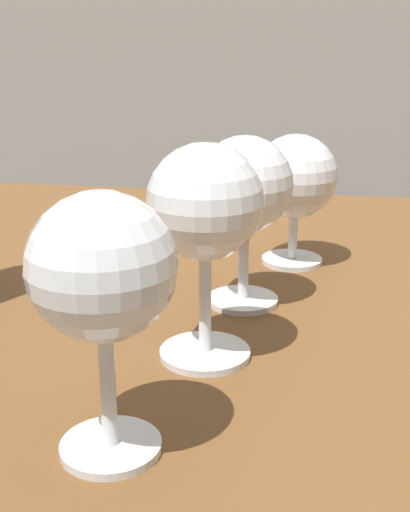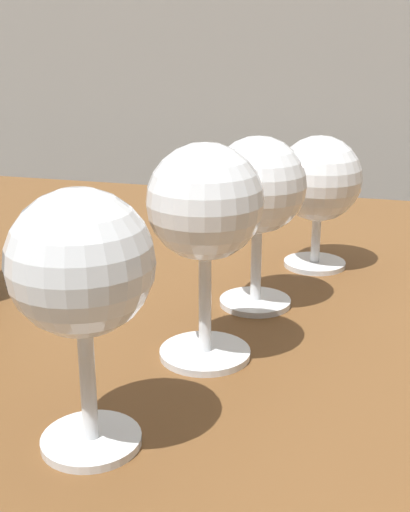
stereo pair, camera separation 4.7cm
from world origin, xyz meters
The scene contains 5 objects.
dining_table centered at (0.00, 0.00, 0.68)m, with size 1.54×0.77×0.78m.
wine_glass_rose centered at (0.05, -0.27, 0.89)m, with size 0.08×0.08×0.15m.
wine_glass_merlot centered at (0.08, -0.14, 0.89)m, with size 0.08×0.08×0.16m.
wine_glass_chardonnay centered at (0.09, -0.04, 0.88)m, with size 0.08×0.08×0.15m.
wine_glass_port centered at (0.13, 0.08, 0.87)m, with size 0.08×0.08×0.13m.
Camera 1 is at (0.15, -0.58, 1.01)m, focal length 47.70 mm.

